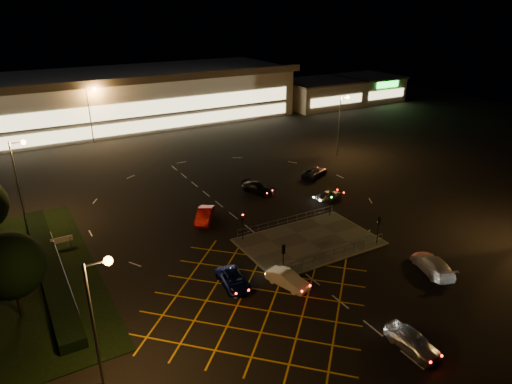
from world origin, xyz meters
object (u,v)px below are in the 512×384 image
signal_se (379,224)px  car_queue_white (288,279)px  car_near_silver (413,341)px  car_far_dkgrey (258,188)px  car_circ_red (205,216)px  signal_nw (242,221)px  car_east_grey (314,172)px  car_right_silver (329,195)px  signal_sw (283,253)px  car_approach_white (433,265)px  car_left_blue (234,280)px  signal_ne (331,198)px

signal_se → car_queue_white: bearing=7.6°
car_near_silver → car_far_dkgrey: size_ratio=0.95×
car_queue_white → car_circ_red: size_ratio=0.91×
signal_nw → car_east_grey: 22.24m
car_right_silver → car_queue_white: bearing=126.9°
signal_sw → car_queue_white: bearing=70.0°
car_circ_red → car_approach_white: (14.38, -20.96, 0.00)m
signal_nw → car_east_grey: size_ratio=0.64×
car_near_silver → car_right_silver: 28.10m
signal_se → car_left_blue: bearing=-2.6°
signal_sw → car_approach_white: bearing=152.3°
signal_sw → car_queue_white: signal_sw is taller
car_queue_white → car_right_silver: 20.89m
car_near_silver → car_left_blue: (-7.67, 13.96, -0.12)m
car_circ_red → car_right_silver: bearing=27.5°
signal_sw → car_near_silver: (2.80, -13.20, -1.60)m
signal_nw → car_near_silver: 21.43m
car_near_silver → signal_se: bearing=53.5°
car_near_silver → car_east_grey: bearing=62.8°
signal_nw → car_near_silver: bearing=-82.5°
signal_sw → signal_se: (12.00, 0.00, 0.00)m
car_east_grey → car_circ_red: bearing=80.9°
signal_sw → car_circ_red: (-1.66, 14.28, -1.59)m
signal_ne → car_east_grey: signal_ne is taller
signal_ne → car_left_blue: 18.44m
car_east_grey → car_approach_white: size_ratio=0.91×
car_circ_red → car_east_grey: size_ratio=0.96×
car_queue_white → car_circ_red: (-1.04, 15.97, 0.07)m
car_right_silver → signal_sw: bearing=124.3°
car_right_silver → car_circ_red: 16.91m
car_right_silver → car_circ_red: bearing=78.2°
car_east_grey → car_near_silver: bearing=129.8°
signal_sw → car_near_silver: 13.59m
signal_nw → car_far_dkgrey: bearing=52.7°
signal_ne → car_circ_red: 15.12m
car_far_dkgrey → car_near_silver: bearing=-119.7°
signal_se → car_east_grey: bearing=-108.5°
car_approach_white → car_right_silver: bearing=-78.8°
car_queue_white → car_right_silver: (15.72, 13.76, -0.06)m
signal_sw → car_left_blue: 5.22m
car_right_silver → car_east_grey: car_east_grey is taller
car_left_blue → car_approach_white: bearing=-17.0°
signal_sw → car_east_grey: 27.37m
car_queue_white → car_left_blue: 4.92m
car_left_blue → car_approach_white: 19.11m
car_near_silver → car_approach_white: bearing=31.7°
signal_se → car_right_silver: 12.58m
signal_se → car_circ_red: signal_se is taller
signal_sw → signal_se: 12.00m
car_left_blue → car_right_silver: 22.95m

